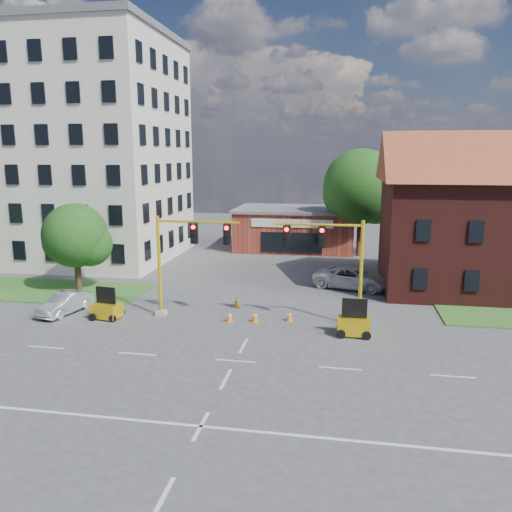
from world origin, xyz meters
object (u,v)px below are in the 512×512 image
trailer_west (107,309)px  signal_mast_west (185,254)px  signal_mast_east (332,260)px  trailer_east (354,324)px  pickup_white (353,278)px

trailer_west → signal_mast_west: bearing=21.5°
signal_mast_east → trailer_west: bearing=-175.2°
signal_mast_west → trailer_east: (10.03, -1.46, -3.30)m
signal_mast_west → pickup_white: signal_mast_west is taller
pickup_white → signal_mast_west: bearing=146.0°
trailer_east → pickup_white: (0.09, 10.05, 0.18)m
signal_mast_east → signal_mast_west: bearing=180.0°
trailer_west → trailer_east: bearing=6.8°
signal_mast_east → pickup_white: size_ratio=1.07×
signal_mast_east → trailer_east: (1.32, -1.46, -3.30)m
trailer_west → trailer_east: (14.71, -0.34, 0.03)m
trailer_east → pickup_white: size_ratio=0.34×
trailer_east → pickup_white: bearing=90.3°
signal_mast_west → trailer_west: 5.85m
signal_mast_east → trailer_west: size_ratio=3.28×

